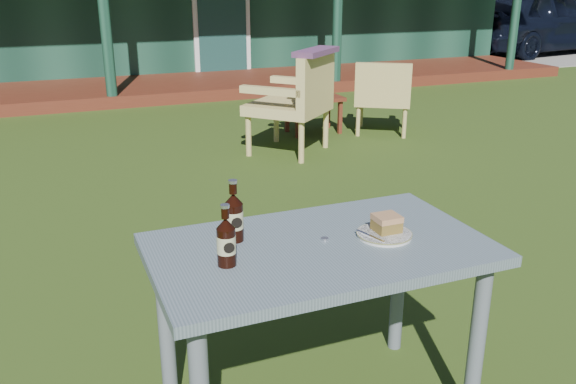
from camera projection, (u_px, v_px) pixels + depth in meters
name	position (u px, v px, depth m)	size (l,w,h in m)	color
ground	(210.00, 252.00, 3.81)	(80.00, 80.00, 0.00)	#334916
gravel_strip	(533.00, 47.00, 14.96)	(9.00, 6.00, 0.02)	gray
car_near	(538.00, 21.00, 13.41)	(1.70, 4.23, 1.44)	black
car_far	(571.00, 13.00, 16.26)	(1.52, 4.37, 1.44)	black
cafe_table	(319.00, 270.00, 2.20)	(1.20, 0.70, 0.72)	slate
plate	(384.00, 234.00, 2.23)	(0.20, 0.20, 0.01)	silver
cake_slice	(387.00, 223.00, 2.24)	(0.09, 0.09, 0.06)	brown
fork	(370.00, 236.00, 2.20)	(0.01, 0.14, 0.00)	silver
cola_bottle_near	(234.00, 217.00, 2.17)	(0.07, 0.07, 0.23)	black
cola_bottle_far	(226.00, 241.00, 1.99)	(0.06, 0.07, 0.21)	black
bottle_cap	(325.00, 239.00, 2.20)	(0.03, 0.03, 0.01)	silver
armchair_left	(297.00, 98.00, 5.78)	(0.97, 0.96, 0.95)	tan
armchair_right	(383.00, 94.00, 6.53)	(0.78, 0.77, 0.78)	tan
floral_throw	(316.00, 52.00, 5.56)	(0.65, 0.21, 0.05)	#5A3558
side_table	(314.00, 102.00, 6.61)	(0.60, 0.40, 0.40)	#5A2416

